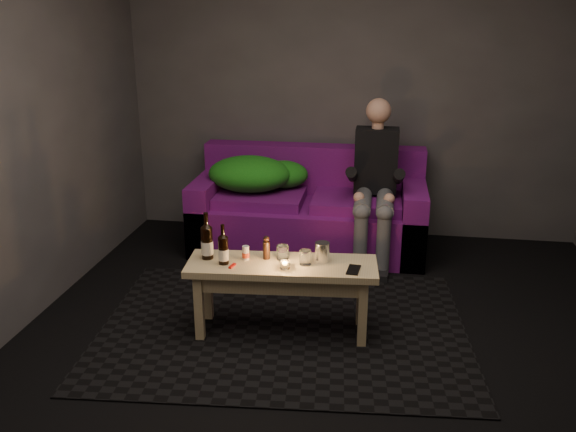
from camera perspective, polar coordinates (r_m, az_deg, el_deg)
name	(u,v)px	position (r m, az deg, el deg)	size (l,w,h in m)	color
floor	(327,360)	(3.74, 3.62, -13.26)	(4.50, 4.50, 0.00)	black
room	(340,71)	(3.65, 4.89, 13.39)	(4.50, 4.50, 4.50)	silver
rug	(283,327)	(4.06, -0.44, -10.37)	(2.37, 1.72, 0.01)	black
sofa	(310,213)	(5.29, 2.03, 0.31)	(1.95, 0.88, 0.84)	#6C0F75
green_blanket	(255,174)	(5.26, -3.07, 3.93)	(0.86, 0.59, 0.29)	#178319
person	(375,179)	(4.99, 8.16, 3.45)	(0.35, 0.81, 1.30)	black
coffee_table	(282,276)	(3.84, -0.58, -5.61)	(1.21, 0.47, 0.48)	tan
beer_bottle_a	(207,242)	(3.87, -7.59, -2.40)	(0.08, 0.08, 0.30)	black
beer_bottle_b	(223,249)	(3.78, -6.07, -3.13)	(0.07, 0.07, 0.26)	black
salt_shaker	(246,253)	(3.84, -3.98, -3.47)	(0.04, 0.04, 0.09)	silver
pepper_mill	(266,250)	(3.85, -2.04, -3.21)	(0.04, 0.04, 0.12)	black
tumbler_back	(283,252)	(3.85, -0.51, -3.42)	(0.08, 0.08, 0.09)	white
tealight	(285,265)	(3.72, -0.29, -4.59)	(0.06, 0.06, 0.05)	white
tumbler_front	(305,257)	(3.77, 1.63, -3.89)	(0.07, 0.07, 0.09)	white
steel_cup	(322,252)	(3.81, 3.21, -3.40)	(0.09, 0.09, 0.13)	silver
smartphone	(354,270)	(3.72, 6.15, -5.02)	(0.07, 0.15, 0.01)	black
red_lighter	(232,266)	(3.76, -5.24, -4.67)	(0.02, 0.07, 0.01)	red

